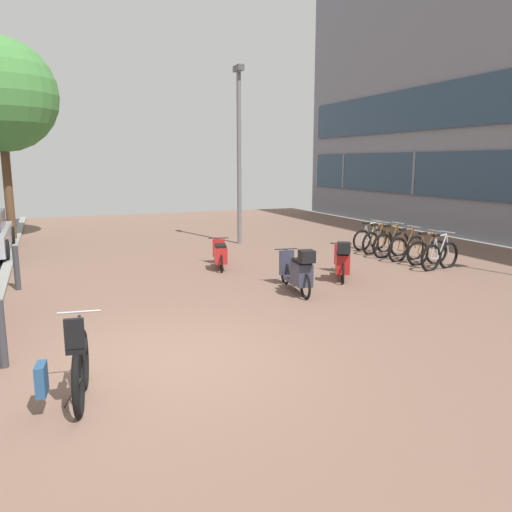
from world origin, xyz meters
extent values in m
cube|color=brown|center=(4.80, 0.00, -0.03)|extent=(14.40, 40.00, 0.05)
cube|color=slate|center=(12.15, 9.68, 2.22)|extent=(0.10, 0.12, 1.64)
cube|color=slate|center=(12.15, 14.80, 2.22)|extent=(0.10, 0.12, 1.64)
torus|color=black|center=(-1.21, -1.13, 0.33)|extent=(0.18, 0.74, 0.74)
torus|color=black|center=(-1.11, -0.45, 0.33)|extent=(0.18, 0.74, 0.74)
cylinder|color=black|center=(-1.15, -0.72, 0.60)|extent=(0.08, 0.33, 0.65)
cylinder|color=black|center=(-1.18, -0.92, 0.57)|extent=(0.06, 0.15, 0.59)
cylinder|color=black|center=(-1.16, -0.77, 0.89)|extent=(0.10, 0.41, 0.09)
cylinder|color=black|center=(-1.19, -1.00, 0.31)|extent=(0.07, 0.27, 0.08)
cylinder|color=black|center=(-1.20, -1.05, 0.60)|extent=(0.05, 0.18, 0.54)
cylinder|color=black|center=(-1.12, -0.51, 0.62)|extent=(0.05, 0.16, 0.59)
cube|color=black|center=(-1.19, -0.98, 0.91)|extent=(0.12, 0.23, 0.06)
cylinder|color=#ADADB2|center=(-1.13, -0.57, 0.97)|extent=(0.48, 0.09, 0.02)
cube|color=black|center=(-1.20, -1.08, 0.73)|extent=(0.23, 0.27, 0.10)
cube|color=black|center=(-1.21, -1.18, 0.91)|extent=(0.21, 0.09, 0.32)
cube|color=navy|center=(-1.57, -1.02, 0.40)|extent=(0.14, 0.29, 0.34)
cylinder|color=black|center=(-1.27, -0.93, 0.14)|extent=(0.20, 0.07, 0.29)
torus|color=black|center=(7.35, 3.14, 0.32)|extent=(0.72, 0.19, 0.71)
torus|color=black|center=(8.01, 3.25, 0.32)|extent=(0.72, 0.19, 0.71)
cylinder|color=#B4B2BB|center=(7.75, 3.21, 0.58)|extent=(0.33, 0.09, 0.63)
cylinder|color=#B4B2BB|center=(7.55, 3.17, 0.55)|extent=(0.15, 0.06, 0.57)
cylinder|color=#B4B2BB|center=(7.69, 3.20, 0.86)|extent=(0.41, 0.10, 0.08)
cylinder|color=#B4B2BB|center=(7.48, 3.16, 0.30)|extent=(0.26, 0.07, 0.08)
cylinder|color=#B4B2BB|center=(7.42, 3.15, 0.58)|extent=(0.17, 0.05, 0.52)
cylinder|color=#B4B2BB|center=(7.95, 3.24, 0.60)|extent=(0.15, 0.05, 0.57)
cube|color=black|center=(7.50, 3.17, 0.88)|extent=(0.23, 0.12, 0.06)
cylinder|color=#ADADB2|center=(7.89, 3.23, 0.93)|extent=(0.10, 0.48, 0.02)
torus|color=black|center=(7.54, 3.84, 0.31)|extent=(0.68, 0.11, 0.68)
torus|color=black|center=(8.13, 3.81, 0.31)|extent=(0.68, 0.11, 0.68)
cylinder|color=brown|center=(7.89, 3.82, 0.55)|extent=(0.29, 0.05, 0.59)
cylinder|color=brown|center=(7.71, 3.83, 0.53)|extent=(0.13, 0.04, 0.54)
cylinder|color=brown|center=(7.84, 3.82, 0.82)|extent=(0.36, 0.06, 0.08)
cylinder|color=brown|center=(7.65, 3.84, 0.28)|extent=(0.23, 0.04, 0.07)
cylinder|color=brown|center=(7.60, 3.84, 0.55)|extent=(0.16, 0.03, 0.49)
cylinder|color=brown|center=(8.07, 3.81, 0.57)|extent=(0.14, 0.04, 0.54)
cube|color=black|center=(7.67, 3.83, 0.83)|extent=(0.23, 0.10, 0.06)
cylinder|color=#ADADB2|center=(8.02, 3.81, 0.89)|extent=(0.05, 0.48, 0.02)
torus|color=black|center=(7.34, 4.41, 0.32)|extent=(0.71, 0.16, 0.71)
torus|color=black|center=(8.00, 4.49, 0.32)|extent=(0.71, 0.16, 0.71)
cylinder|color=brown|center=(7.74, 4.46, 0.58)|extent=(0.33, 0.08, 0.62)
cylinder|color=brown|center=(7.54, 4.44, 0.55)|extent=(0.14, 0.05, 0.57)
cylinder|color=brown|center=(7.68, 4.45, 0.86)|extent=(0.40, 0.09, 0.08)
cylinder|color=brown|center=(7.47, 4.43, 0.30)|extent=(0.26, 0.06, 0.08)
cylinder|color=brown|center=(7.41, 4.42, 0.58)|extent=(0.17, 0.05, 0.52)
cylinder|color=brown|center=(7.94, 4.49, 0.60)|extent=(0.15, 0.05, 0.57)
cube|color=black|center=(7.49, 4.43, 0.87)|extent=(0.23, 0.12, 0.06)
cylinder|color=#ADADB2|center=(7.88, 4.48, 0.93)|extent=(0.08, 0.48, 0.02)
torus|color=black|center=(7.32, 5.05, 0.33)|extent=(0.74, 0.14, 0.74)
torus|color=black|center=(7.95, 5.11, 0.33)|extent=(0.74, 0.14, 0.74)
cylinder|color=brown|center=(7.70, 5.08, 0.60)|extent=(0.31, 0.06, 0.64)
cylinder|color=brown|center=(7.51, 5.07, 0.57)|extent=(0.14, 0.05, 0.59)
cylinder|color=brown|center=(7.65, 5.08, 0.89)|extent=(0.39, 0.07, 0.09)
cylinder|color=brown|center=(7.44, 5.06, 0.31)|extent=(0.25, 0.05, 0.08)
cylinder|color=brown|center=(7.39, 5.06, 0.60)|extent=(0.17, 0.04, 0.54)
cylinder|color=brown|center=(7.90, 5.10, 0.62)|extent=(0.15, 0.04, 0.59)
cube|color=black|center=(7.46, 5.06, 0.90)|extent=(0.23, 0.11, 0.06)
cylinder|color=#ADADB2|center=(7.84, 5.10, 0.96)|extent=(0.07, 0.48, 0.02)
torus|color=black|center=(7.33, 5.64, 0.32)|extent=(0.70, 0.22, 0.70)
torus|color=black|center=(7.93, 5.78, 0.32)|extent=(0.70, 0.22, 0.70)
cylinder|color=brown|center=(7.69, 5.72, 0.57)|extent=(0.31, 0.10, 0.61)
cylinder|color=brown|center=(7.51, 5.68, 0.54)|extent=(0.14, 0.07, 0.56)
cylinder|color=brown|center=(7.64, 5.71, 0.84)|extent=(0.37, 0.12, 0.08)
cylinder|color=brown|center=(7.44, 5.66, 0.29)|extent=(0.24, 0.08, 0.08)
cylinder|color=brown|center=(7.39, 5.65, 0.57)|extent=(0.16, 0.06, 0.51)
cylinder|color=brown|center=(7.87, 5.76, 0.59)|extent=(0.14, 0.06, 0.56)
cube|color=black|center=(7.46, 5.67, 0.86)|extent=(0.23, 0.14, 0.06)
cylinder|color=#ADADB2|center=(7.82, 5.75, 0.92)|extent=(0.13, 0.47, 0.02)
torus|color=black|center=(7.49, 6.32, 0.30)|extent=(0.67, 0.11, 0.67)
torus|color=black|center=(8.12, 6.35, 0.30)|extent=(0.67, 0.11, 0.67)
cylinder|color=#B5B6B6|center=(7.87, 6.34, 0.54)|extent=(0.31, 0.05, 0.59)
cylinder|color=#B5B6B6|center=(7.68, 6.33, 0.52)|extent=(0.14, 0.04, 0.54)
cylinder|color=#B5B6B6|center=(7.82, 6.34, 0.81)|extent=(0.38, 0.06, 0.08)
cylinder|color=#B5B6B6|center=(7.61, 6.32, 0.28)|extent=(0.25, 0.04, 0.07)
cylinder|color=#B5B6B6|center=(7.56, 6.32, 0.54)|extent=(0.16, 0.03, 0.49)
cylinder|color=#B5B6B6|center=(8.06, 6.35, 0.57)|extent=(0.15, 0.04, 0.54)
cube|color=black|center=(7.63, 6.32, 0.83)|extent=(0.22, 0.10, 0.06)
cylinder|color=#ADADB2|center=(8.00, 6.35, 0.88)|extent=(0.05, 0.48, 0.02)
torus|color=black|center=(4.62, 2.84, 0.22)|extent=(0.29, 0.45, 0.49)
torus|color=black|center=(5.25, 3.95, 0.22)|extent=(0.29, 0.45, 0.49)
cube|color=#AD1C1C|center=(4.93, 3.40, 0.20)|extent=(0.60, 0.76, 0.08)
cube|color=#AD1C1C|center=(4.73, 3.04, 0.42)|extent=(0.54, 0.64, 0.43)
cube|color=black|center=(4.73, 3.04, 0.66)|extent=(0.48, 0.57, 0.06)
cylinder|color=#AD1C1C|center=(5.24, 3.93, 0.46)|extent=(0.12, 0.14, 0.49)
cube|color=#AD1C1C|center=(5.20, 3.87, 0.44)|extent=(0.32, 0.23, 0.49)
cylinder|color=black|center=(5.22, 3.91, 0.71)|extent=(0.47, 0.28, 0.03)
cube|color=black|center=(4.59, 2.80, 0.81)|extent=(0.38, 0.38, 0.24)
torus|color=black|center=(2.50, 5.01, 0.21)|extent=(0.17, 0.47, 0.47)
torus|color=black|center=(2.81, 6.14, 0.21)|extent=(0.17, 0.47, 0.47)
cube|color=#B32020|center=(2.66, 5.58, 0.19)|extent=(0.44, 0.70, 0.08)
cube|color=#B32020|center=(2.56, 5.22, 0.39)|extent=(0.42, 0.57, 0.40)
cube|color=black|center=(2.56, 5.22, 0.62)|extent=(0.37, 0.52, 0.06)
cylinder|color=#B32020|center=(2.80, 6.11, 0.45)|extent=(0.10, 0.13, 0.48)
cube|color=#B32020|center=(2.78, 6.04, 0.43)|extent=(0.33, 0.16, 0.47)
cylinder|color=black|center=(2.79, 6.09, 0.68)|extent=(0.51, 0.16, 0.03)
torus|color=black|center=(3.25, 2.06, 0.25)|extent=(0.13, 0.55, 0.55)
torus|color=black|center=(3.43, 3.34, 0.25)|extent=(0.13, 0.55, 0.55)
cube|color=#323346|center=(3.34, 2.70, 0.22)|extent=(0.38, 0.76, 0.08)
cube|color=#323346|center=(3.28, 2.29, 0.45)|extent=(0.38, 0.61, 0.46)
cube|color=black|center=(3.28, 2.29, 0.71)|extent=(0.33, 0.55, 0.06)
cylinder|color=#323346|center=(3.43, 3.32, 0.52)|extent=(0.09, 0.13, 0.55)
cube|color=#323346|center=(3.42, 3.24, 0.49)|extent=(0.33, 0.12, 0.54)
cylinder|color=black|center=(3.42, 3.29, 0.79)|extent=(0.52, 0.10, 0.03)
cube|color=black|center=(3.24, 2.01, 0.86)|extent=(0.32, 0.32, 0.24)
cylinder|color=black|center=(-2.48, 11.42, 0.31)|extent=(0.20, 0.62, 0.62)
cylinder|color=black|center=(-2.48, 8.42, 0.31)|extent=(0.20, 0.62, 0.62)
cylinder|color=slate|center=(4.50, 8.99, 2.72)|extent=(0.14, 0.14, 5.43)
cube|color=#4C4C51|center=(4.50, 8.99, 5.55)|extent=(0.20, 0.52, 0.18)
cylinder|color=brown|center=(-2.51, 12.58, 1.77)|extent=(0.29, 0.29, 3.54)
sphere|color=#42803B|center=(-2.51, 12.58, 4.83)|extent=(3.68, 3.68, 3.68)
cylinder|color=#38383D|center=(-2.05, 0.55, 0.46)|extent=(0.12, 0.12, 0.91)
cylinder|color=#38383D|center=(-2.05, 5.02, 0.47)|extent=(0.12, 0.12, 0.94)
camera|label=1|loc=(-1.40, -6.55, 2.68)|focal=35.49mm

